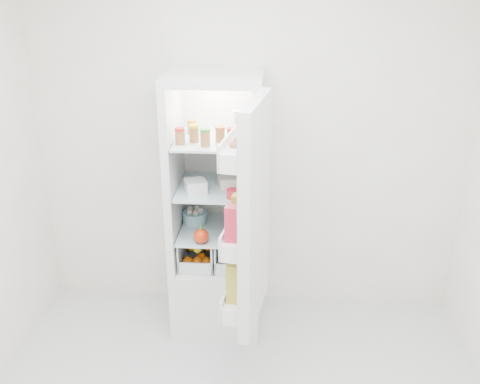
# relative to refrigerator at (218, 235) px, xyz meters

# --- Properties ---
(room_walls) EXTENTS (3.02, 3.02, 2.61)m
(room_walls) POSITION_rel_refrigerator_xyz_m (0.20, -1.25, 0.93)
(room_walls) COLOR silver
(room_walls) RESTS_ON ground
(refrigerator) EXTENTS (0.60, 0.60, 1.80)m
(refrigerator) POSITION_rel_refrigerator_xyz_m (0.00, 0.00, 0.00)
(refrigerator) COLOR white
(refrigerator) RESTS_ON ground
(shelf_low) EXTENTS (0.49, 0.53, 0.01)m
(shelf_low) POSITION_rel_refrigerator_xyz_m (-0.00, -0.06, 0.07)
(shelf_low) COLOR silver
(shelf_low) RESTS_ON refrigerator
(shelf_mid) EXTENTS (0.49, 0.53, 0.02)m
(shelf_mid) POSITION_rel_refrigerator_xyz_m (-0.00, -0.06, 0.38)
(shelf_mid) COLOR silver
(shelf_mid) RESTS_ON refrigerator
(shelf_top) EXTENTS (0.49, 0.53, 0.02)m
(shelf_top) POSITION_rel_refrigerator_xyz_m (-0.00, -0.06, 0.71)
(shelf_top) COLOR silver
(shelf_top) RESTS_ON refrigerator
(crisper_left) EXTENTS (0.23, 0.46, 0.22)m
(crisper_left) POSITION_rel_refrigerator_xyz_m (-0.12, -0.06, -0.06)
(crisper_left) COLOR silver
(crisper_left) RESTS_ON refrigerator
(crisper_right) EXTENTS (0.23, 0.46, 0.22)m
(crisper_right) POSITION_rel_refrigerator_xyz_m (0.12, -0.06, -0.06)
(crisper_right) COLOR silver
(crisper_right) RESTS_ON refrigerator
(condiment_jars) EXTENTS (0.46, 0.32, 0.08)m
(condiment_jars) POSITION_rel_refrigerator_xyz_m (-0.02, -0.14, 0.76)
(condiment_jars) COLOR #B21919
(condiment_jars) RESTS_ON shelf_top
(squeeze_bottle) EXTENTS (0.06, 0.06, 0.18)m
(squeeze_bottle) POSITION_rel_refrigerator_xyz_m (0.14, -0.04, 0.81)
(squeeze_bottle) COLOR white
(squeeze_bottle) RESTS_ON shelf_top
(tub_white) EXTENTS (0.17, 0.17, 0.08)m
(tub_white) POSITION_rel_refrigerator_xyz_m (-0.12, -0.17, 0.43)
(tub_white) COLOR silver
(tub_white) RESTS_ON shelf_mid
(tub_cream) EXTENTS (0.14, 0.14, 0.06)m
(tub_cream) POSITION_rel_refrigerator_xyz_m (0.07, -0.06, 0.42)
(tub_cream) COLOR white
(tub_cream) RESTS_ON shelf_mid
(tin_red) EXTENTS (0.10, 0.10, 0.06)m
(tin_red) POSITION_rel_refrigerator_xyz_m (0.13, -0.25, 0.42)
(tin_red) COLOR red
(tin_red) RESTS_ON shelf_mid
(tub_green) EXTENTS (0.12, 0.14, 0.07)m
(tub_green) POSITION_rel_refrigerator_xyz_m (0.17, 0.12, 0.43)
(tub_green) COLOR #387C3C
(tub_green) RESTS_ON shelf_mid
(red_cabbage) EXTENTS (0.16, 0.16, 0.16)m
(red_cabbage) POSITION_rel_refrigerator_xyz_m (0.15, -0.14, 0.16)
(red_cabbage) COLOR #561D53
(red_cabbage) RESTS_ON shelf_low
(bell_pepper) EXTENTS (0.10, 0.10, 0.10)m
(bell_pepper) POSITION_rel_refrigerator_xyz_m (-0.08, -0.28, 0.13)
(bell_pepper) COLOR red
(bell_pepper) RESTS_ON shelf_low
(mushroom_bowl) EXTENTS (0.21, 0.21, 0.08)m
(mushroom_bowl) POSITION_rel_refrigerator_xyz_m (-0.16, 0.02, 0.12)
(mushroom_bowl) COLOR #9CD6E9
(mushroom_bowl) RESTS_ON shelf_low
(citrus_pile) EXTENTS (0.20, 0.31, 0.16)m
(citrus_pile) POSITION_rel_refrigerator_xyz_m (-0.12, -0.09, -0.08)
(citrus_pile) COLOR #DF590B
(citrus_pile) RESTS_ON refrigerator
(veg_pile) EXTENTS (0.16, 0.30, 0.10)m
(veg_pile) POSITION_rel_refrigerator_xyz_m (0.13, -0.06, -0.10)
(veg_pile) COLOR #1E4C19
(veg_pile) RESTS_ON refrigerator
(fridge_door) EXTENTS (0.25, 0.60, 1.30)m
(fridge_door) POSITION_rel_refrigerator_xyz_m (0.26, -0.63, 0.43)
(fridge_door) COLOR white
(fridge_door) RESTS_ON refrigerator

